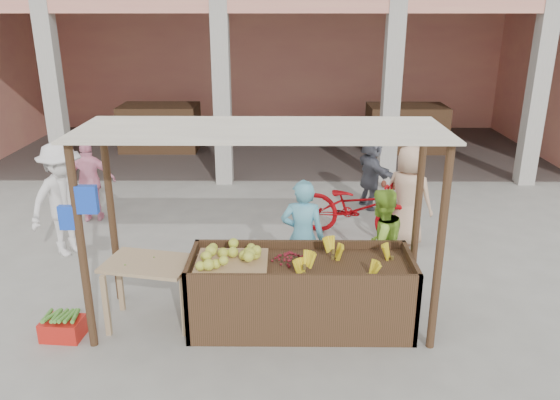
{
  "coord_description": "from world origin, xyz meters",
  "views": [
    {
      "loc": [
        0.31,
        -5.71,
        3.62
      ],
      "look_at": [
        0.24,
        1.2,
        1.17
      ],
      "focal_mm": 35.0,
      "sensor_mm": 36.0,
      "label": 1
    }
  ],
  "objects_px": {
    "red_crate": "(63,328)",
    "vendor_blue": "(303,233)",
    "motorcycle": "(357,206)",
    "side_table": "(149,272)",
    "fruit_stall": "(301,295)",
    "vendor_green": "(380,241)"
  },
  "relations": [
    {
      "from": "red_crate",
      "to": "vendor_blue",
      "type": "relative_size",
      "value": 0.27
    },
    {
      "from": "vendor_blue",
      "to": "motorcycle",
      "type": "bearing_deg",
      "value": -111.97
    },
    {
      "from": "side_table",
      "to": "vendor_blue",
      "type": "bearing_deg",
      "value": 35.13
    },
    {
      "from": "vendor_blue",
      "to": "red_crate",
      "type": "bearing_deg",
      "value": 27.55
    },
    {
      "from": "side_table",
      "to": "fruit_stall",
      "type": "bearing_deg",
      "value": 10.44
    },
    {
      "from": "vendor_blue",
      "to": "motorcycle",
      "type": "relative_size",
      "value": 0.8
    },
    {
      "from": "fruit_stall",
      "to": "red_crate",
      "type": "distance_m",
      "value": 2.78
    },
    {
      "from": "side_table",
      "to": "vendor_green",
      "type": "xyz_separation_m",
      "value": [
        2.83,
        0.7,
        0.11
      ]
    },
    {
      "from": "fruit_stall",
      "to": "red_crate",
      "type": "bearing_deg",
      "value": -173.63
    },
    {
      "from": "red_crate",
      "to": "motorcycle",
      "type": "distance_m",
      "value": 4.79
    },
    {
      "from": "fruit_stall",
      "to": "vendor_blue",
      "type": "height_order",
      "value": "vendor_blue"
    },
    {
      "from": "fruit_stall",
      "to": "side_table",
      "type": "relative_size",
      "value": 2.35
    },
    {
      "from": "fruit_stall",
      "to": "vendor_blue",
      "type": "xyz_separation_m",
      "value": [
        0.04,
        0.84,
        0.44
      ]
    },
    {
      "from": "vendor_blue",
      "to": "motorcycle",
      "type": "distance_m",
      "value": 2.08
    },
    {
      "from": "fruit_stall",
      "to": "motorcycle",
      "type": "xyz_separation_m",
      "value": [
        0.98,
        2.66,
        0.15
      ]
    },
    {
      "from": "fruit_stall",
      "to": "motorcycle",
      "type": "height_order",
      "value": "motorcycle"
    },
    {
      "from": "fruit_stall",
      "to": "vendor_blue",
      "type": "distance_m",
      "value": 0.94
    },
    {
      "from": "vendor_blue",
      "to": "motorcycle",
      "type": "height_order",
      "value": "vendor_blue"
    },
    {
      "from": "fruit_stall",
      "to": "vendor_green",
      "type": "height_order",
      "value": "vendor_green"
    },
    {
      "from": "red_crate",
      "to": "motorcycle",
      "type": "xyz_separation_m",
      "value": [
        3.73,
        2.97,
        0.43
      ]
    },
    {
      "from": "side_table",
      "to": "motorcycle",
      "type": "distance_m",
      "value": 3.82
    },
    {
      "from": "vendor_green",
      "to": "red_crate",
      "type": "bearing_deg",
      "value": -13.8
    }
  ]
}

